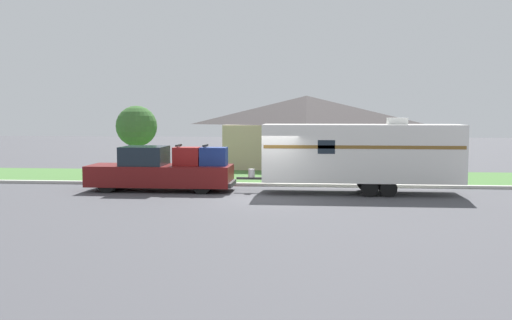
{
  "coord_description": "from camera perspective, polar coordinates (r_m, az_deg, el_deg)",
  "views": [
    {
      "loc": [
        1.68,
        -22.86,
        3.41
      ],
      "look_at": [
        -0.62,
        1.69,
        1.4
      ],
      "focal_mm": 40.0,
      "sensor_mm": 36.0,
      "label": 1
    }
  ],
  "objects": [
    {
      "name": "ground_plane",
      "position": [
        23.17,
        1.14,
        -3.8
      ],
      "size": [
        120.0,
        120.0,
        0.0
      ],
      "primitive_type": "plane",
      "color": "#47474C"
    },
    {
      "name": "curb_strip",
      "position": [
        26.87,
        1.73,
        -2.48
      ],
      "size": [
        80.0,
        0.3,
        0.14
      ],
      "color": "beige",
      "rests_on": "ground_plane"
    },
    {
      "name": "lawn_strip",
      "position": [
        30.49,
        2.16,
        -1.73
      ],
      "size": [
        80.0,
        7.0,
        0.03
      ],
      "color": "#477538",
      "rests_on": "ground_plane"
    },
    {
      "name": "house_across_street",
      "position": [
        36.95,
        5.06,
        3.03
      ],
      "size": [
        10.76,
        7.13,
        4.56
      ],
      "color": "tan",
      "rests_on": "ground_plane"
    },
    {
      "name": "pickup_truck",
      "position": [
        25.52,
        -9.44,
        -1.04
      ],
      "size": [
        6.43,
        2.0,
        2.06
      ],
      "color": "black",
      "rests_on": "ground_plane"
    },
    {
      "name": "travel_trailer",
      "position": [
        24.7,
        10.46,
        0.71
      ],
      "size": [
        9.5,
        2.3,
        3.23
      ],
      "color": "black",
      "rests_on": "ground_plane"
    },
    {
      "name": "mailbox",
      "position": [
        27.82,
        1.76,
        -0.37
      ],
      "size": [
        0.48,
        0.2,
        1.26
      ],
      "color": "brown",
      "rests_on": "ground_plane"
    },
    {
      "name": "tree_in_yard",
      "position": [
        32.09,
        -11.86,
        3.3
      ],
      "size": [
        2.25,
        2.25,
        3.85
      ],
      "color": "brown",
      "rests_on": "ground_plane"
    }
  ]
}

